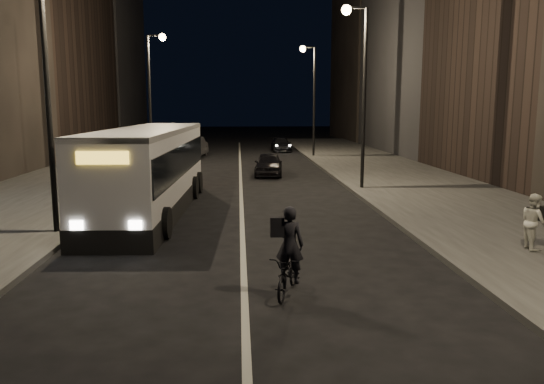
{
  "coord_description": "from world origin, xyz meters",
  "views": [
    {
      "loc": [
        -0.09,
        -11.97,
        3.89
      ],
      "look_at": [
        0.84,
        2.68,
        1.5
      ],
      "focal_mm": 35.0,
      "sensor_mm": 36.0,
      "label": 1
    }
  ],
  "objects": [
    {
      "name": "sidewalk_right",
      "position": [
        8.5,
        14.0,
        0.08
      ],
      "size": [
        7.0,
        70.0,
        0.16
      ],
      "primitive_type": "cube",
      "color": "#343532",
      "rests_on": "ground"
    },
    {
      "name": "car_near",
      "position": [
        1.59,
        17.75,
        0.64
      ],
      "size": [
        1.83,
        3.88,
        1.28
      ],
      "primitive_type": "imported",
      "rotation": [
        0.0,
        0.0,
        -0.08
      ],
      "color": "black",
      "rests_on": "ground"
    },
    {
      "name": "sidewalk_left",
      "position": [
        -8.5,
        14.0,
        0.08
      ],
      "size": [
        7.0,
        70.0,
        0.16
      ],
      "primitive_type": "cube",
      "color": "#343532",
      "rests_on": "ground"
    },
    {
      "name": "pedestrian_woman",
      "position": [
        7.6,
        1.11,
        0.9
      ],
      "size": [
        0.6,
        0.75,
        1.48
      ],
      "primitive_type": "imported",
      "rotation": [
        0.0,
        0.0,
        1.52
      ],
      "color": "beige",
      "rests_on": "sidewalk_right"
    },
    {
      "name": "car_far",
      "position": [
        3.6,
        33.74,
        0.58
      ],
      "size": [
        1.69,
        4.01,
        1.16
      ],
      "primitive_type": "imported",
      "rotation": [
        0.0,
        0.0,
        0.02
      ],
      "color": "black",
      "rests_on": "ground"
    },
    {
      "name": "streetlight_right_far",
      "position": [
        5.33,
        28.0,
        5.36
      ],
      "size": [
        1.2,
        0.44,
        8.12
      ],
      "color": "black",
      "rests_on": "sidewalk_right"
    },
    {
      "name": "streetlight_left_far",
      "position": [
        -5.33,
        22.0,
        5.36
      ],
      "size": [
        1.2,
        0.44,
        8.12
      ],
      "color": "black",
      "rests_on": "sidewalk_left"
    },
    {
      "name": "cyclist_on_bicycle",
      "position": [
        0.92,
        -1.48,
        0.64
      ],
      "size": [
        1.06,
        1.76,
        1.92
      ],
      "rotation": [
        0.0,
        0.0,
        -0.31
      ],
      "color": "black",
      "rests_on": "ground"
    },
    {
      "name": "building_row_left",
      "position": [
        -16.0,
        28.5,
        11.0
      ],
      "size": [
        8.0,
        61.0,
        22.0
      ],
      "primitive_type": "cube",
      "color": "black",
      "rests_on": "ground"
    },
    {
      "name": "city_bus",
      "position": [
        -3.33,
        7.52,
        1.68
      ],
      "size": [
        3.09,
        11.58,
        3.09
      ],
      "rotation": [
        0.0,
        0.0,
        -0.04
      ],
      "color": "silver",
      "rests_on": "ground"
    },
    {
      "name": "building_row_right",
      "position": [
        16.0,
        27.5,
        10.5
      ],
      "size": [
        8.0,
        61.0,
        21.0
      ],
      "primitive_type": "cube",
      "color": "black",
      "rests_on": "ground"
    },
    {
      "name": "ground",
      "position": [
        0.0,
        0.0,
        0.0
      ],
      "size": [
        180.0,
        180.0,
        0.0
      ],
      "primitive_type": "plane",
      "color": "black",
      "rests_on": "ground"
    },
    {
      "name": "car_mid",
      "position": [
        -3.6,
        28.82,
        0.79
      ],
      "size": [
        2.16,
        4.96,
        1.59
      ],
      "primitive_type": "imported",
      "rotation": [
        0.0,
        0.0,
        3.04
      ],
      "color": "#3B3B3D",
      "rests_on": "ground"
    },
    {
      "name": "streetlight_left_near",
      "position": [
        -5.33,
        4.0,
        5.36
      ],
      "size": [
        1.2,
        0.44,
        8.12
      ],
      "color": "black",
      "rests_on": "sidewalk_left"
    },
    {
      "name": "streetlight_right_mid",
      "position": [
        5.33,
        12.0,
        5.36
      ],
      "size": [
        1.2,
        0.44,
        8.12
      ],
      "color": "black",
      "rests_on": "sidewalk_right"
    }
  ]
}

